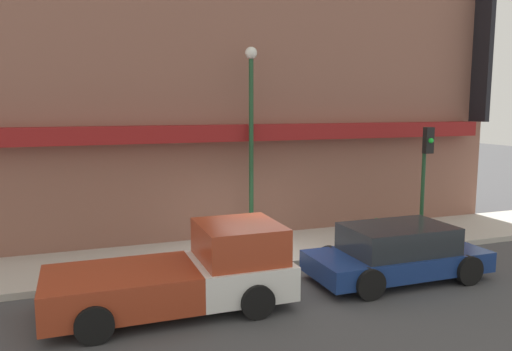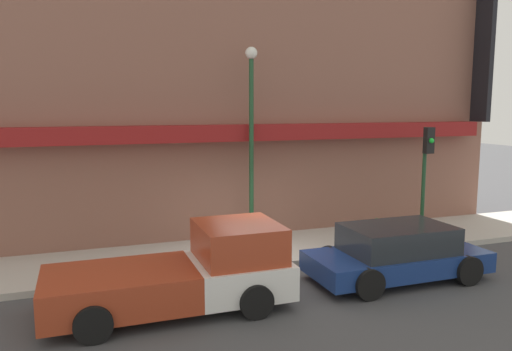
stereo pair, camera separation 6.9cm
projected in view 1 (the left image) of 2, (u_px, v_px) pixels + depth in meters
The scene contains 8 objects.
ground_plane at pixel (265, 270), 13.19m from camera, with size 80.00×80.00×0.00m, color #424244.
sidewalk at pixel (247, 252), 14.59m from camera, with size 36.00×3.04×0.17m.
building at pixel (218, 81), 16.68m from camera, with size 19.80×3.80×10.32m.
pickup_truck at pixel (187, 273), 10.64m from camera, with size 5.11×2.28×1.76m.
parked_car at pixel (397, 252), 12.46m from camera, with size 4.49×2.12×1.38m.
fire_hydrant at pixel (376, 230), 15.30m from camera, with size 0.18×0.18×0.75m.
street_lamp at pixel (251, 123), 14.86m from camera, with size 0.36×0.36×5.86m.
traffic_light at pixel (426, 162), 15.36m from camera, with size 0.28×0.42×3.50m.
Camera 1 is at (-4.58, -11.86, 4.31)m, focal length 35.00 mm.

